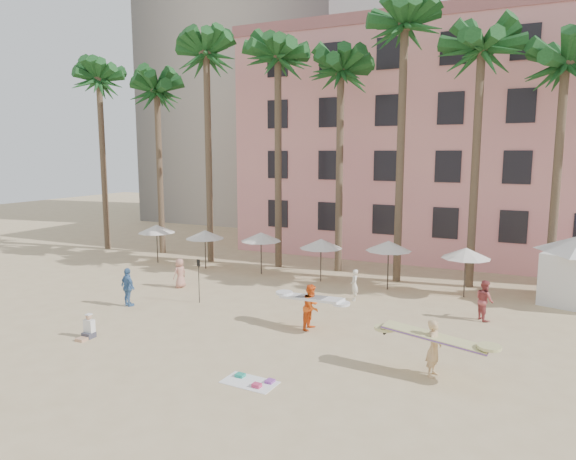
% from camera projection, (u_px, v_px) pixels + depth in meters
% --- Properties ---
extents(ground, '(120.00, 120.00, 0.00)m').
position_uv_depth(ground, '(218.00, 362.00, 18.49)').
color(ground, '#D1B789').
rests_on(ground, ground).
extents(pink_hotel, '(35.00, 14.00, 16.00)m').
position_uv_depth(pink_hotel, '(491.00, 145.00, 37.58)').
color(pink_hotel, pink).
rests_on(pink_hotel, ground).
extents(palm_row, '(44.40, 5.40, 16.30)m').
position_uv_depth(palm_row, '(363.00, 57.00, 29.74)').
color(palm_row, brown).
rests_on(palm_row, ground).
extents(umbrella_row, '(22.50, 2.70, 2.73)m').
position_uv_depth(umbrella_row, '(290.00, 240.00, 30.58)').
color(umbrella_row, '#332B23').
rests_on(umbrella_row, ground).
extents(beach_towel, '(1.85, 1.09, 0.14)m').
position_uv_depth(beach_towel, '(251.00, 382.00, 16.85)').
color(beach_towel, white).
rests_on(beach_towel, ground).
extents(carrier_yellow, '(3.53, 1.09, 1.96)m').
position_uv_depth(carrier_yellow, '(434.00, 345.00, 17.20)').
color(carrier_yellow, tan).
rests_on(carrier_yellow, ground).
extents(carrier_white, '(2.93, 1.22, 1.96)m').
position_uv_depth(carrier_white, '(311.00, 306.00, 21.82)').
color(carrier_white, orange).
rests_on(carrier_white, ground).
extents(beachgoers, '(17.13, 6.43, 1.91)m').
position_uv_depth(beachgoers, '(283.00, 288.00, 25.25)').
color(beachgoers, '#4B7AB0').
rests_on(beachgoers, ground).
extents(paddle, '(0.18, 0.04, 2.23)m').
position_uv_depth(paddle, '(199.00, 275.00, 25.58)').
color(paddle, black).
rests_on(paddle, ground).
extents(seated_man, '(0.43, 0.76, 0.99)m').
position_uv_depth(seated_man, '(88.00, 330.00, 20.86)').
color(seated_man, '#3F3F4C').
rests_on(seated_man, ground).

